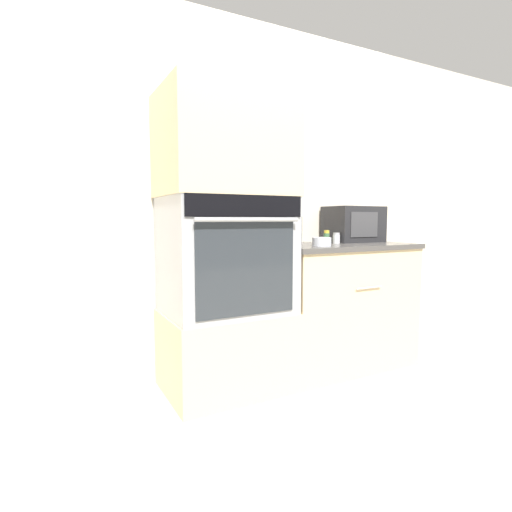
% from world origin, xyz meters
% --- Properties ---
extents(ground_plane, '(12.00, 12.00, 0.00)m').
position_xyz_m(ground_plane, '(0.00, 0.00, 0.00)').
color(ground_plane, beige).
extents(wall_back, '(8.00, 0.05, 2.50)m').
position_xyz_m(wall_back, '(0.00, 0.63, 1.25)').
color(wall_back, beige).
rests_on(wall_back, ground_plane).
extents(oven_cabinet_base, '(0.78, 0.60, 0.51)m').
position_xyz_m(oven_cabinet_base, '(-0.39, 0.30, 0.25)').
color(oven_cabinet_base, beige).
rests_on(oven_cabinet_base, ground_plane).
extents(wall_oven, '(0.75, 0.64, 0.73)m').
position_xyz_m(wall_oven, '(-0.39, 0.30, 0.87)').
color(wall_oven, '#9EA0A5').
rests_on(wall_oven, oven_cabinet_base).
extents(oven_cabinet_upper, '(0.78, 0.60, 0.63)m').
position_xyz_m(oven_cabinet_upper, '(-0.39, 0.30, 1.55)').
color(oven_cabinet_upper, beige).
rests_on(oven_cabinet_upper, wall_oven).
extents(counter_unit, '(1.08, 0.63, 0.92)m').
position_xyz_m(counter_unit, '(0.53, 0.30, 0.46)').
color(counter_unit, beige).
rests_on(counter_unit, ground_plane).
extents(microwave, '(0.43, 0.30, 0.28)m').
position_xyz_m(microwave, '(0.78, 0.43, 1.06)').
color(microwave, '#232326').
rests_on(microwave, counter_unit).
extents(knife_block, '(0.11, 0.15, 0.24)m').
position_xyz_m(knife_block, '(0.18, 0.43, 1.02)').
color(knife_block, black).
rests_on(knife_block, counter_unit).
extents(bowl, '(0.13, 0.13, 0.06)m').
position_xyz_m(bowl, '(0.25, 0.15, 0.95)').
color(bowl, silver).
rests_on(bowl, counter_unit).
extents(condiment_jar_near, '(0.04, 0.04, 0.10)m').
position_xyz_m(condiment_jar_near, '(0.45, 0.35, 0.96)').
color(condiment_jar_near, '#427047').
rests_on(condiment_jar_near, counter_unit).
extents(condiment_jar_mid, '(0.05, 0.05, 0.08)m').
position_xyz_m(condiment_jar_mid, '(0.53, 0.34, 0.95)').
color(condiment_jar_mid, silver).
rests_on(condiment_jar_mid, counter_unit).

